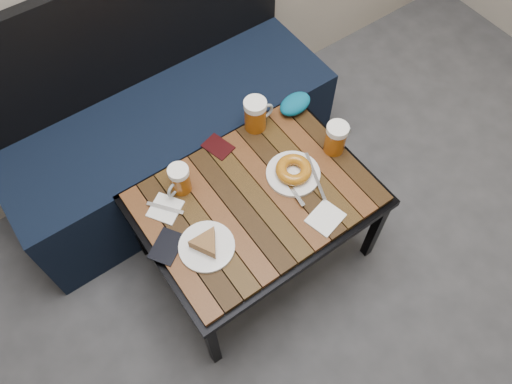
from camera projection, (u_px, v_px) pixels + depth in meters
bench at (169, 136)px, 2.17m from camera, size 1.40×0.50×0.95m
cafe_table at (256, 202)px, 1.82m from camera, size 0.84×0.62×0.47m
beer_mug_left at (180, 180)px, 1.75m from camera, size 0.11×0.09×0.12m
beer_mug_centre at (256, 114)px, 1.89m from camera, size 0.13×0.09×0.14m
beer_mug_right at (336, 138)px, 1.83m from camera, size 0.12×0.08×0.13m
plate_pie at (206, 245)px, 1.66m from camera, size 0.19×0.19×0.05m
plate_bagel at (294, 172)px, 1.81m from camera, size 0.20×0.26×0.05m
napkin_left at (165, 209)px, 1.75m from camera, size 0.14×0.14×0.01m
napkin_right at (325, 218)px, 1.73m from camera, size 0.14×0.12×0.01m
passport_navy at (167, 246)px, 1.68m from camera, size 0.15×0.14×0.01m
passport_burgundy at (218, 147)px, 1.89m from camera, size 0.11×0.13×0.01m
knit_pouch at (295, 104)px, 1.97m from camera, size 0.15×0.11×0.06m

